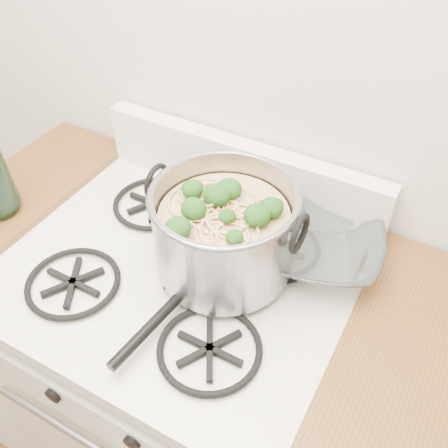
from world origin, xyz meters
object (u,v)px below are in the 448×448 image
gas_range (187,378)px  spatula (196,279)px  stock_pot (224,232)px  glass_bowl (316,251)px

gas_range → spatula: size_ratio=2.98×
gas_range → stock_pot: stock_pot is taller
spatula → glass_bowl: 0.27m
spatula → gas_range: bearing=164.6°
stock_pot → gas_range: bearing=-150.6°
spatula → glass_bowl: size_ratio=2.74×
stock_pot → glass_bowl: 0.22m
gas_range → glass_bowl: glass_bowl is taller
glass_bowl → spatula: bearing=-134.1°
gas_range → stock_pot: size_ratio=2.77×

